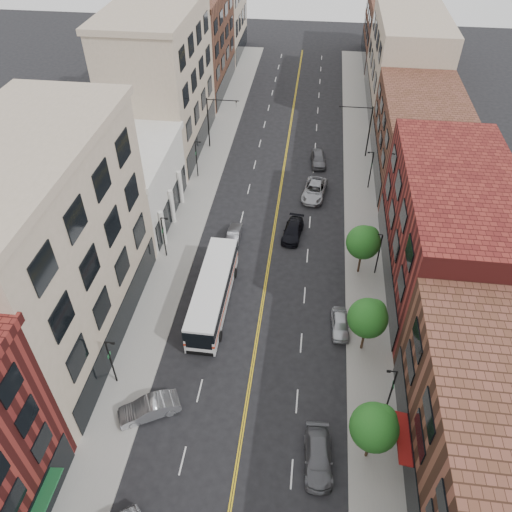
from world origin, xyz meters
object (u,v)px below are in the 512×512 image
at_px(car_lane_behind, 234,234).
at_px(car_angle_b, 149,408).
at_px(car_lane_b, 314,190).
at_px(car_lane_a, 293,231).
at_px(city_bus, 213,291).
at_px(car_parked_mid, 318,457).
at_px(car_lane_c, 318,159).
at_px(car_parked_far, 340,324).

bearing_deg(car_lane_behind, car_angle_b, 81.56).
bearing_deg(car_lane_b, car_lane_a, -96.44).
height_order(car_lane_a, car_lane_b, car_lane_b).
bearing_deg(city_bus, car_parked_mid, -53.98).
xyz_separation_m(city_bus, car_lane_c, (9.16, 27.63, -1.09)).
distance_m(city_bus, car_lane_c, 29.13).
xyz_separation_m(car_lane_behind, car_lane_a, (6.44, 1.23, 0.06)).
bearing_deg(car_lane_behind, car_lane_a, -169.77).
xyz_separation_m(car_angle_b, car_parked_far, (14.80, 10.63, -0.11)).
height_order(car_angle_b, car_parked_far, car_angle_b).
relative_size(city_bus, car_parked_far, 3.18).
bearing_deg(city_bus, car_lane_c, 72.01).
relative_size(city_bus, car_angle_b, 2.64).
relative_size(car_angle_b, car_lane_b, 0.82).
bearing_deg(car_parked_mid, car_parked_far, 79.03).
bearing_deg(car_parked_mid, car_lane_behind, 108.09).
relative_size(car_lane_behind, car_lane_a, 0.80).
xyz_separation_m(city_bus, car_parked_far, (12.03, -1.58, -1.20)).
bearing_deg(car_lane_a, car_lane_b, 82.82).
bearing_deg(car_lane_c, car_lane_b, -97.21).
xyz_separation_m(car_parked_far, car_lane_b, (-3.13, 21.46, 0.13)).
bearing_deg(car_lane_c, car_parked_far, -89.68).
distance_m(car_lane_behind, car_lane_b, 12.79).
bearing_deg(car_parked_mid, city_bus, 121.73).
relative_size(city_bus, car_lane_behind, 3.23).
bearing_deg(car_lane_c, car_lane_a, -103.66).
bearing_deg(car_lane_b, car_lane_behind, -124.14).
height_order(car_angle_b, car_lane_c, car_lane_c).
xyz_separation_m(car_lane_a, car_lane_b, (2.10, 8.29, 0.10)).
bearing_deg(car_lane_a, car_angle_b, -104.87).
bearing_deg(car_lane_a, car_lane_c, 88.67).
height_order(car_angle_b, car_lane_a, car_angle_b).
bearing_deg(car_angle_b, car_lane_c, 135.29).
xyz_separation_m(car_parked_mid, car_parked_far, (1.60, 12.95, -0.04)).
height_order(car_angle_b, car_parked_mid, car_angle_b).
height_order(car_parked_far, car_lane_a, car_lane_a).
distance_m(city_bus, car_parked_far, 12.19).
height_order(car_lane_a, car_lane_c, car_lane_c).
distance_m(car_lane_behind, car_lane_c, 19.38).
distance_m(car_angle_b, car_lane_behind, 22.80).
bearing_deg(car_parked_far, car_parked_mid, -100.08).
distance_m(car_angle_b, car_lane_c, 41.59).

